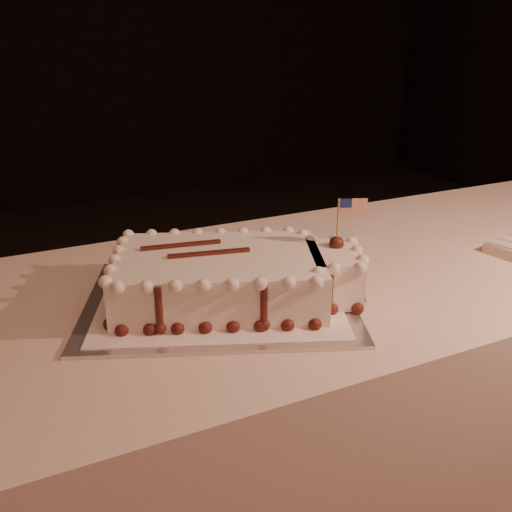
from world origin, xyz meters
name	(u,v)px	position (x,y,z in m)	size (l,w,h in m)	color
banquet_table	(311,409)	(0.00, 0.60, 0.38)	(2.40, 0.80, 0.75)	beige
cake_board	(220,301)	(-0.26, 0.55, 0.75)	(0.53, 0.40, 0.01)	beige
doily	(220,299)	(-0.26, 0.55, 0.76)	(0.47, 0.36, 0.00)	white
sheet_cake	(234,276)	(-0.23, 0.54, 0.81)	(0.53, 0.41, 0.20)	white
side_plate	(325,236)	(0.13, 0.78, 0.76)	(0.16, 0.16, 0.01)	silver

